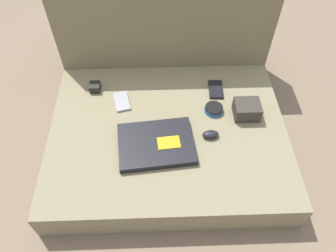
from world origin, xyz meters
name	(u,v)px	position (x,y,z in m)	size (l,w,h in m)	color
ground_plane	(168,148)	(0.00, 0.00, 0.00)	(8.00, 8.00, 0.00)	#7A6651
couch_seat	(168,139)	(0.00, 0.00, 0.07)	(1.00, 0.78, 0.14)	#847A5B
couch_backrest	(165,35)	(0.00, 0.49, 0.26)	(1.00, 0.20, 0.52)	#756B4C
laptop	(156,144)	(-0.05, -0.09, 0.15)	(0.32, 0.25, 0.03)	black
computer_mouse	(211,134)	(0.17, -0.05, 0.15)	(0.07, 0.04, 0.03)	black
speaker_puck	(214,109)	(0.20, 0.10, 0.15)	(0.08, 0.08, 0.03)	#1E569E
phone_silver	(216,89)	(0.23, 0.22, 0.14)	(0.07, 0.12, 0.01)	black
phone_black	(122,102)	(-0.20, 0.16, 0.14)	(0.09, 0.12, 0.01)	#99999E
camera_pouch	(247,109)	(0.34, 0.07, 0.17)	(0.11, 0.09, 0.07)	#38332D
charger_brick	(95,87)	(-0.33, 0.25, 0.15)	(0.05, 0.05, 0.03)	black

